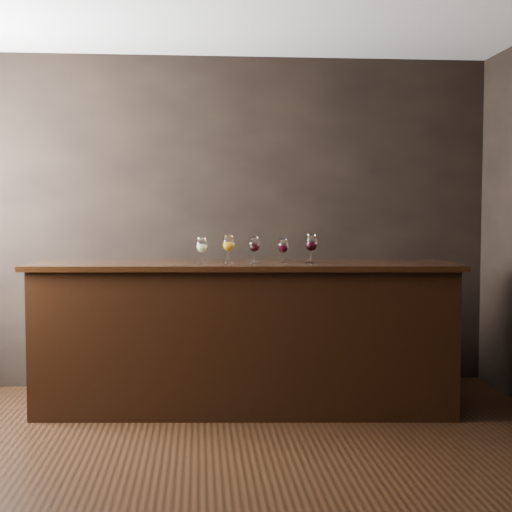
{
  "coord_description": "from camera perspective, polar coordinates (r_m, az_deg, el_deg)",
  "views": [
    {
      "loc": [
        0.01,
        -3.86,
        1.48
      ],
      "look_at": [
        0.43,
        1.38,
        1.16
      ],
      "focal_mm": 50.0,
      "sensor_mm": 36.0,
      "label": 1
    }
  ],
  "objects": [
    {
      "name": "glass_red_a",
      "position": [
        5.27,
        -0.14,
        0.9
      ],
      "size": [
        0.08,
        0.08,
        0.2
      ],
      "color": "white",
      "rests_on": "bar_top"
    },
    {
      "name": "back_bar_shelf",
      "position": [
        6.0,
        -6.86,
        -6.87
      ],
      "size": [
        2.22,
        0.4,
        0.8
      ],
      "primitive_type": "cube",
      "color": "black",
      "rests_on": "ground"
    },
    {
      "name": "glass_amber",
      "position": [
        5.26,
        -2.22,
        0.99
      ],
      "size": [
        0.09,
        0.09,
        0.21
      ],
      "color": "white",
      "rests_on": "bar_top"
    },
    {
      "name": "bar_counter",
      "position": [
        5.34,
        -0.96,
        -6.69
      ],
      "size": [
        3.09,
        0.9,
        1.07
      ],
      "primitive_type": "cube",
      "rotation": [
        0.0,
        0.0,
        -0.08
      ],
      "color": "black",
      "rests_on": "ground"
    },
    {
      "name": "glass_red_c",
      "position": [
        5.28,
        4.44,
        1.02
      ],
      "size": [
        0.09,
        0.09,
        0.22
      ],
      "color": "white",
      "rests_on": "bar_top"
    },
    {
      "name": "room_shell",
      "position": [
        4.0,
        -8.13,
        8.23
      ],
      "size": [
        5.02,
        4.52,
        2.81
      ],
      "color": "black",
      "rests_on": "ground"
    },
    {
      "name": "ground",
      "position": [
        4.14,
        -4.63,
        -17.43
      ],
      "size": [
        5.0,
        5.0,
        0.0
      ],
      "primitive_type": "plane",
      "color": "black",
      "rests_on": "ground"
    },
    {
      "name": "glass_white",
      "position": [
        5.27,
        -4.36,
        0.83
      ],
      "size": [
        0.08,
        0.08,
        0.19
      ],
      "color": "white",
      "rests_on": "bar_top"
    },
    {
      "name": "glass_red_b",
      "position": [
        5.26,
        2.18,
        0.79
      ],
      "size": [
        0.08,
        0.08,
        0.18
      ],
      "color": "white",
      "rests_on": "bar_top"
    },
    {
      "name": "bar_top",
      "position": [
        5.27,
        -0.96,
        -0.77
      ],
      "size": [
        3.19,
        0.97,
        0.04
      ],
      "primitive_type": "cube",
      "rotation": [
        0.0,
        0.0,
        -0.08
      ],
      "color": "black",
      "rests_on": "bar_counter"
    }
  ]
}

